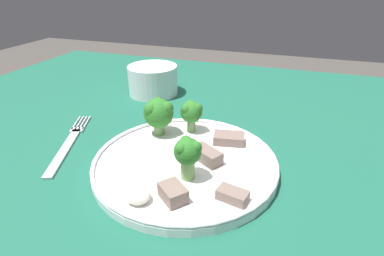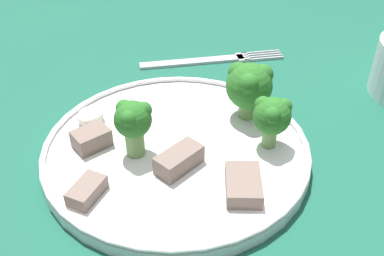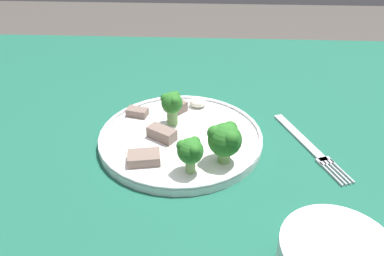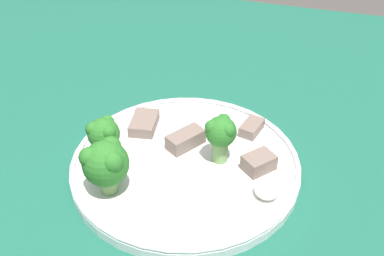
{
  "view_description": "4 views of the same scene",
  "coord_description": "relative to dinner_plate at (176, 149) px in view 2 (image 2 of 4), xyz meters",
  "views": [
    {
      "loc": [
        0.17,
        -0.39,
        1.03
      ],
      "look_at": [
        0.04,
        -0.01,
        0.82
      ],
      "focal_mm": 28.0,
      "sensor_mm": 36.0,
      "label": 1
    },
    {
      "loc": [
        0.39,
        0.06,
        1.07
      ],
      "look_at": [
        0.02,
        -0.02,
        0.79
      ],
      "focal_mm": 42.0,
      "sensor_mm": 36.0,
      "label": 2
    },
    {
      "loc": [
        -0.01,
        0.5,
        1.13
      ],
      "look_at": [
        0.02,
        -0.04,
        0.79
      ],
      "focal_mm": 35.0,
      "sensor_mm": 36.0,
      "label": 3
    },
    {
      "loc": [
        -0.35,
        -0.17,
        1.14
      ],
      "look_at": [
        0.07,
        -0.03,
        0.81
      ],
      "focal_mm": 42.0,
      "sensor_mm": 36.0,
      "label": 4
    }
  ],
  "objects": [
    {
      "name": "sauce_dollop",
      "position": [
        -0.02,
        -0.1,
        0.01
      ],
      "size": [
        0.03,
        0.03,
        0.02
      ],
      "color": "silver",
      "rests_on": "dinner_plate"
    },
    {
      "name": "meat_slice_front_slice",
      "position": [
        0.03,
        0.01,
        0.01
      ],
      "size": [
        0.05,
        0.05,
        0.02
      ],
      "color": "#756056",
      "rests_on": "dinner_plate"
    },
    {
      "name": "meat_slice_rear_slice",
      "position": [
        0.01,
        -0.09,
        0.01
      ],
      "size": [
        0.04,
        0.04,
        0.02
      ],
      "color": "#756056",
      "rests_on": "dinner_plate"
    },
    {
      "name": "broccoli_floret_near_rim_left",
      "position": [
        -0.02,
        0.09,
        0.04
      ],
      "size": [
        0.04,
        0.04,
        0.06
      ],
      "color": "#709E56",
      "rests_on": "dinner_plate"
    },
    {
      "name": "fork",
      "position": [
        -0.22,
        0.0,
        -0.01
      ],
      "size": [
        0.09,
        0.2,
        0.0
      ],
      "color": "#B2B2B7",
      "rests_on": "table"
    },
    {
      "name": "meat_slice_edge_slice",
      "position": [
        0.09,
        -0.06,
        0.01
      ],
      "size": [
        0.04,
        0.03,
        0.01
      ],
      "color": "#756056",
      "rests_on": "dinner_plate"
    },
    {
      "name": "broccoli_floret_center_left",
      "position": [
        0.02,
        -0.04,
        0.04
      ],
      "size": [
        0.04,
        0.04,
        0.06
      ],
      "color": "#709E56",
      "rests_on": "dinner_plate"
    },
    {
      "name": "table",
      "position": [
        -0.04,
        0.03,
        -0.1
      ],
      "size": [
        1.24,
        1.13,
        0.77
      ],
      "color": "#195642",
      "rests_on": "ground_plane"
    },
    {
      "name": "meat_slice_middle_slice",
      "position": [
        0.05,
        0.07,
        0.01
      ],
      "size": [
        0.05,
        0.04,
        0.02
      ],
      "color": "#756056",
      "rests_on": "dinner_plate"
    },
    {
      "name": "dinner_plate",
      "position": [
        0.0,
        0.0,
        0.0
      ],
      "size": [
        0.28,
        0.28,
        0.02
      ],
      "color": "white",
      "rests_on": "table"
    },
    {
      "name": "broccoli_floret_back_left",
      "position": [
        -0.07,
        0.07,
        0.04
      ],
      "size": [
        0.05,
        0.05,
        0.07
      ],
      "color": "#709E56",
      "rests_on": "dinner_plate"
    }
  ]
}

